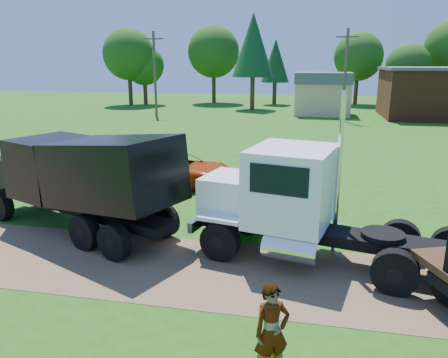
% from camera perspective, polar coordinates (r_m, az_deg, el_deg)
% --- Properties ---
extents(ground, '(140.00, 140.00, 0.00)m').
position_cam_1_polar(ground, '(13.02, -3.83, -11.73)').
color(ground, '#254E11').
rests_on(ground, ground).
extents(dirt_track, '(120.00, 4.20, 0.01)m').
position_cam_1_polar(dirt_track, '(13.01, -3.83, -11.71)').
color(dirt_track, brown).
rests_on(dirt_track, ground).
extents(white_semi_tractor, '(8.61, 4.39, 5.08)m').
position_cam_1_polar(white_semi_tractor, '(13.36, 9.04, -3.11)').
color(white_semi_tractor, black).
rests_on(white_semi_tractor, ground).
extents(black_dump_truck, '(8.51, 5.44, 3.67)m').
position_cam_1_polar(black_dump_truck, '(15.98, -17.97, 0.41)').
color(black_dump_truck, black).
rests_on(black_dump_truck, ground).
extents(orange_pickup, '(5.68, 3.09, 1.51)m').
position_cam_1_polar(orange_pickup, '(21.38, -5.58, 1.20)').
color(orange_pickup, '#BF3709').
rests_on(orange_pickup, ground).
extents(spectator_a, '(0.84, 0.74, 1.93)m').
position_cam_1_polar(spectator_a, '(8.72, 6.25, -19.22)').
color(spectator_a, '#999999').
rests_on(spectator_a, ground).
extents(spectator_b, '(1.04, 0.86, 1.92)m').
position_cam_1_polar(spectator_b, '(19.51, -9.73, 0.31)').
color(spectator_b, '#999999').
rests_on(spectator_b, ground).
extents(tan_shed, '(6.20, 5.40, 4.70)m').
position_cam_1_polar(tan_shed, '(51.30, 12.76, 10.89)').
color(tan_shed, tan).
rests_on(tan_shed, ground).
extents(utility_poles, '(42.20, 0.28, 9.00)m').
position_cam_1_polar(utility_poles, '(46.28, 15.54, 13.14)').
color(utility_poles, '#4A3B2A').
rests_on(utility_poles, ground).
extents(tree_row, '(55.80, 16.16, 11.61)m').
position_cam_1_polar(tree_row, '(61.33, 10.30, 15.68)').
color(tree_row, '#342415').
rests_on(tree_row, ground).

